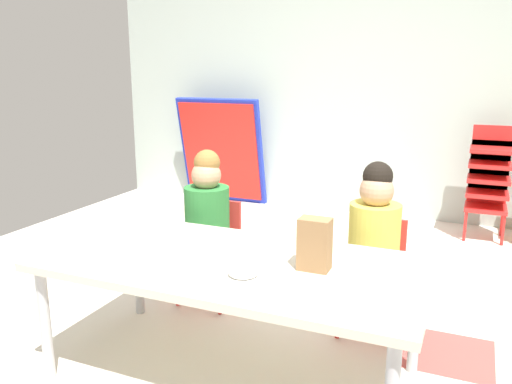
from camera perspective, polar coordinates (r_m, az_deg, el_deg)
ground_plane at (r=3.00m, az=2.50°, el=-14.00°), size 5.32×4.85×0.02m
back_wall at (r=5.01m, az=12.78°, el=13.36°), size 5.32×0.10×2.79m
craft_table at (r=2.31m, az=-2.71°, el=-8.45°), size 1.68×0.82×0.56m
seated_child_near_camera at (r=3.03m, az=-5.30°, el=-2.29°), size 0.32×0.32×0.92m
seated_child_middle_seat at (r=2.73m, az=12.87°, el=-4.42°), size 0.32×0.31×0.92m
kid_chair_red_stack at (r=4.63m, az=24.16°, el=1.60°), size 0.32×0.30×0.92m
folded_activity_table at (r=5.37m, az=-3.83°, el=4.49°), size 0.90×0.29×1.09m
paper_bag_brown at (r=2.16m, az=6.45°, el=-5.70°), size 0.13×0.09×0.22m
paper_plate_near_edge at (r=2.11m, az=-1.41°, el=-9.23°), size 0.18×0.18×0.01m
paper_plate_center_table at (r=2.29m, az=0.14°, el=-7.33°), size 0.18×0.18×0.01m
donut_powdered_on_plate at (r=2.10m, az=-1.41°, el=-8.64°), size 0.13×0.13×0.04m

